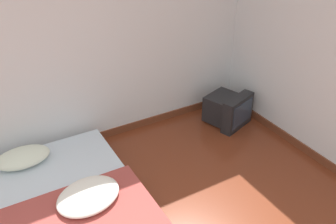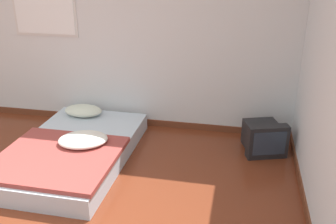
{
  "view_description": "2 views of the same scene",
  "coord_description": "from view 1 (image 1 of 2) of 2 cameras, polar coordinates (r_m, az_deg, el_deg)",
  "views": [
    {
      "loc": [
        -0.29,
        -0.84,
        2.53
      ],
      "look_at": [
        1.22,
        1.77,
        0.72
      ],
      "focal_mm": 40.0,
      "sensor_mm": 36.0,
      "label": 1
    },
    {
      "loc": [
        2.03,
        -2.01,
        2.26
      ],
      "look_at": [
        1.22,
        1.89,
        0.58
      ],
      "focal_mm": 40.0,
      "sensor_mm": 36.0,
      "label": 2
    }
  ],
  "objects": [
    {
      "name": "mattress_bed",
      "position": [
        3.42,
        -14.48,
        -14.84
      ],
      "size": [
        1.28,
        2.04,
        0.36
      ],
      "color": "silver",
      "rests_on": "ground_plane"
    },
    {
      "name": "crt_tv",
      "position": [
        4.67,
        9.13,
        0.39
      ],
      "size": [
        0.56,
        0.57,
        0.41
      ],
      "color": "black",
      "rests_on": "ground_plane"
    }
  ]
}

